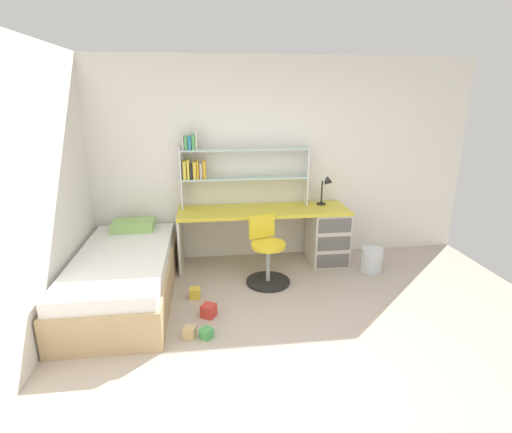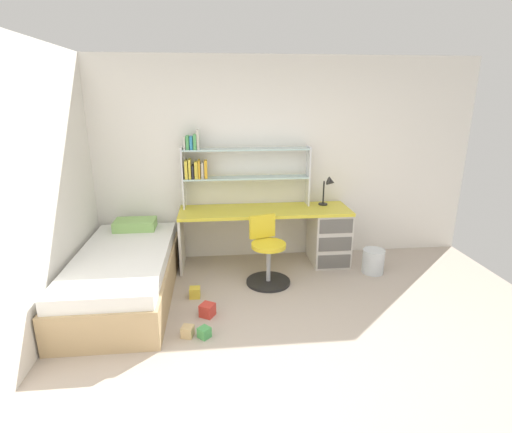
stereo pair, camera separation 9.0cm
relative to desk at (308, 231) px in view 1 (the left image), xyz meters
name	(u,v)px [view 1 (the left image)]	position (x,y,z in m)	size (l,w,h in m)	color
ground_plane	(311,372)	(-0.50, -2.14, -0.44)	(5.47, 5.94, 0.02)	#B2A393
room_shell	(166,185)	(-1.68, -0.94, 0.87)	(5.47, 5.94, 2.61)	white
desk	(308,231)	(0.00, 0.00, 0.00)	(2.16, 0.61, 0.75)	gold
bookshelf_hutch	(226,165)	(-1.04, 0.19, 0.86)	(1.62, 0.22, 0.98)	silver
desk_lamp	(327,186)	(0.26, 0.10, 0.57)	(0.20, 0.17, 0.38)	black
swivel_chair	(267,257)	(-0.62, -0.53, -0.12)	(0.52, 0.52, 0.79)	black
bed_platform	(124,276)	(-2.22, -0.71, -0.17)	(1.00, 2.06, 0.64)	tan
waste_bin	(372,260)	(0.73, -0.40, -0.28)	(0.27, 0.27, 0.30)	silver
toy_block_green_0	(207,333)	(-1.34, -1.58, -0.38)	(0.10, 0.10, 0.10)	#479E51
toy_block_natural_1	(190,332)	(-1.50, -1.55, -0.38)	(0.10, 0.10, 0.10)	tan
toy_block_red_2	(209,311)	(-1.32, -1.21, -0.37)	(0.13, 0.13, 0.13)	red
toy_block_yellow_3	(195,293)	(-1.46, -0.82, -0.37)	(0.11, 0.11, 0.11)	gold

